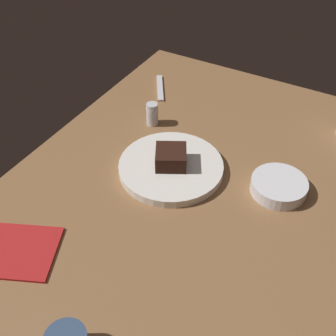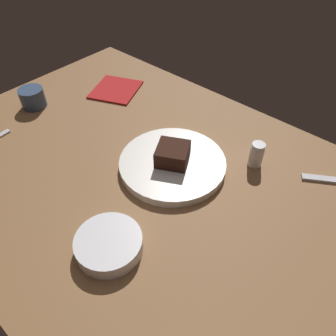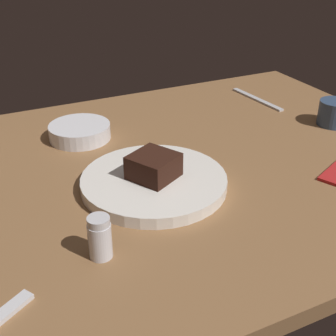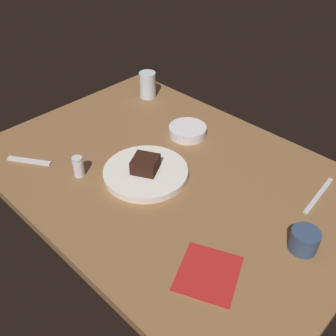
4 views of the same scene
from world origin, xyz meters
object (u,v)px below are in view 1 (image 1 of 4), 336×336
object	(u,v)px
side_bowl	(279,186)
chocolate_cake_slice	(171,157)
dessert_plate	(171,167)
salt_shaker	(152,114)
folded_napkin	(21,251)
dessert_spoon	(160,88)

from	to	relation	value
side_bowl	chocolate_cake_slice	bearing A→B (deg)	103.06
dessert_plate	salt_shaker	world-z (taller)	salt_shaker
chocolate_cake_slice	folded_napkin	size ratio (longest dim) A/B	0.51
dessert_plate	side_bowl	world-z (taller)	side_bowl
chocolate_cake_slice	dessert_plate	bearing A→B (deg)	-125.57
folded_napkin	dessert_spoon	bearing A→B (deg)	5.60
dessert_plate	folded_napkin	distance (cm)	40.74
dessert_plate	salt_shaker	bearing A→B (deg)	43.92
dessert_spoon	folded_napkin	bearing A→B (deg)	-26.47
chocolate_cake_slice	dessert_spoon	size ratio (longest dim) A/B	0.51
salt_shaker	folded_napkin	bearing A→B (deg)	179.24
side_bowl	dessert_spoon	world-z (taller)	side_bowl
salt_shaker	dessert_spoon	bearing A→B (deg)	23.55
dessert_plate	side_bowl	bearing A→B (deg)	-76.91
chocolate_cake_slice	salt_shaker	world-z (taller)	salt_shaker
salt_shaker	side_bowl	distance (cm)	41.53
chocolate_cake_slice	salt_shaker	size ratio (longest dim) A/B	1.13
chocolate_cake_slice	side_bowl	xyz separation A→B (cm)	(6.07, -26.16, -2.66)
dessert_plate	folded_napkin	xyz separation A→B (cm)	(-37.83, 15.09, -0.78)
chocolate_cake_slice	side_bowl	size ratio (longest dim) A/B	0.57
dessert_spoon	dessert_plate	bearing A→B (deg)	2.12
folded_napkin	dessert_plate	bearing A→B (deg)	-21.75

